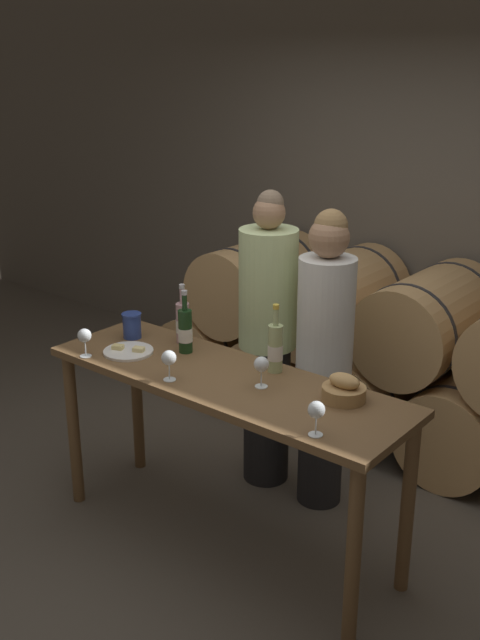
# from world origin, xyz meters

# --- Properties ---
(ground_plane) EXTENTS (10.00, 10.00, 0.00)m
(ground_plane) POSITION_xyz_m (0.00, 0.00, 0.00)
(ground_plane) COLOR #564F44
(stone_wall_back) EXTENTS (10.00, 0.12, 3.20)m
(stone_wall_back) POSITION_xyz_m (0.00, 2.12, 1.60)
(stone_wall_back) COLOR #60594F
(stone_wall_back) RESTS_ON ground_plane
(barrel_stack) EXTENTS (3.21, 0.92, 1.15)m
(barrel_stack) POSITION_xyz_m (-0.00, 1.53, 0.54)
(barrel_stack) COLOR tan
(barrel_stack) RESTS_ON ground_plane
(tasting_table) EXTENTS (1.87, 0.59, 0.92)m
(tasting_table) POSITION_xyz_m (0.00, 0.00, 0.79)
(tasting_table) COLOR brown
(tasting_table) RESTS_ON ground_plane
(person_left) EXTENTS (0.32, 0.32, 1.70)m
(person_left) POSITION_xyz_m (-0.21, 0.62, 0.87)
(person_left) COLOR #232326
(person_left) RESTS_ON ground_plane
(person_right) EXTENTS (0.30, 0.30, 1.65)m
(person_right) POSITION_xyz_m (0.16, 0.62, 0.86)
(person_right) COLOR #232326
(person_right) RESTS_ON ground_plane
(wine_bottle_red) EXTENTS (0.07, 0.07, 0.33)m
(wine_bottle_red) POSITION_xyz_m (-0.35, 0.11, 1.04)
(wine_bottle_red) COLOR #193819
(wine_bottle_red) RESTS_ON tasting_table
(wine_bottle_white) EXTENTS (0.07, 0.07, 0.34)m
(wine_bottle_white) POSITION_xyz_m (0.15, 0.20, 1.04)
(wine_bottle_white) COLOR #ADBC7F
(wine_bottle_white) RESTS_ON tasting_table
(wine_bottle_rose) EXTENTS (0.07, 0.07, 0.32)m
(wine_bottle_rose) POSITION_xyz_m (-0.46, 0.20, 1.03)
(wine_bottle_rose) COLOR #BC8E93
(wine_bottle_rose) RESTS_ON tasting_table
(blue_crock) EXTENTS (0.11, 0.11, 0.14)m
(blue_crock) POSITION_xyz_m (-0.72, 0.08, 1.00)
(blue_crock) COLOR navy
(blue_crock) RESTS_ON tasting_table
(bread_basket) EXTENTS (0.20, 0.20, 0.13)m
(bread_basket) POSITION_xyz_m (0.58, 0.13, 0.97)
(bread_basket) COLOR #A87F4C
(bread_basket) RESTS_ON tasting_table
(cheese_plate) EXTENTS (0.26, 0.26, 0.04)m
(cheese_plate) POSITION_xyz_m (-0.57, -0.08, 0.93)
(cheese_plate) COLOR white
(cheese_plate) RESTS_ON tasting_table
(wine_glass_far_left) EXTENTS (0.07, 0.07, 0.15)m
(wine_glass_far_left) POSITION_xyz_m (-0.70, -0.25, 1.03)
(wine_glass_far_left) COLOR white
(wine_glass_far_left) RESTS_ON tasting_table
(wine_glass_left) EXTENTS (0.07, 0.07, 0.15)m
(wine_glass_left) POSITION_xyz_m (-0.17, -0.20, 1.03)
(wine_glass_left) COLOR white
(wine_glass_left) RESTS_ON tasting_table
(wine_glass_center) EXTENTS (0.07, 0.07, 0.15)m
(wine_glass_center) POSITION_xyz_m (0.21, 0.01, 1.03)
(wine_glass_center) COLOR white
(wine_glass_center) RESTS_ON tasting_table
(wine_glass_right) EXTENTS (0.07, 0.07, 0.15)m
(wine_glass_right) POSITION_xyz_m (0.66, -0.22, 1.03)
(wine_glass_right) COLOR white
(wine_glass_right) RESTS_ON tasting_table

